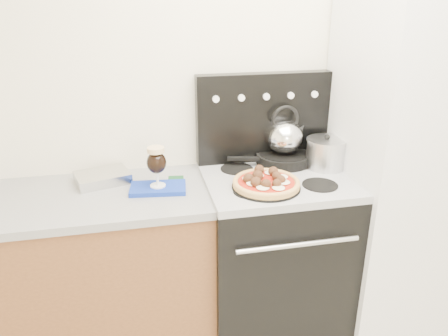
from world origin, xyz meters
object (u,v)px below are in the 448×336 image
object	(u,v)px
oven_mitt	(158,188)
stock_pot	(326,154)
stove_body	(273,254)
skillet	(283,158)
base_cabinet	(71,278)
beer_glass	(157,167)
tea_kettle	(285,134)
pizza_pan	(266,187)
pizza	(266,181)
fridge	(399,163)

from	to	relation	value
oven_mitt	stock_pot	world-z (taller)	stock_pot
stove_body	skillet	xyz separation A→B (m)	(0.10, 0.19, 0.51)
base_cabinet	stock_pot	size ratio (longest dim) A/B	6.83
beer_glass	tea_kettle	bearing A→B (deg)	14.49
base_cabinet	stove_body	xyz separation A→B (m)	(1.10, -0.02, 0.01)
oven_mitt	pizza_pan	world-z (taller)	pizza_pan
oven_mitt	tea_kettle	bearing A→B (deg)	14.49
pizza_pan	pizza	bearing A→B (deg)	180.00
pizza_pan	oven_mitt	bearing A→B (deg)	166.58
pizza	tea_kettle	world-z (taller)	tea_kettle
fridge	pizza	xyz separation A→B (m)	(-0.80, -0.10, 0.00)
tea_kettle	skillet	bearing A→B (deg)	0.00
pizza_pan	stock_pot	xyz separation A→B (m)	(0.40, 0.20, 0.07)
pizza	skillet	xyz separation A→B (m)	(0.20, 0.31, -0.01)
fridge	pizza_pan	xyz separation A→B (m)	(-0.80, -0.10, -0.02)
stock_pot	stove_body	bearing A→B (deg)	-165.86
beer_glass	base_cabinet	bearing A→B (deg)	177.62
oven_mitt	base_cabinet	bearing A→B (deg)	177.62
oven_mitt	stock_pot	xyz separation A→B (m)	(0.93, 0.07, 0.09)
stove_body	beer_glass	distance (m)	0.86
base_cabinet	pizza_pan	xyz separation A→B (m)	(1.01, -0.15, 0.50)
stove_body	oven_mitt	size ratio (longest dim) A/B	3.18
fridge	base_cabinet	bearing A→B (deg)	178.41
beer_glass	skillet	size ratio (longest dim) A/B	0.68
base_cabinet	pizza_pan	size ratio (longest dim) A/B	4.24
base_cabinet	oven_mitt	bearing A→B (deg)	-2.38
base_cabinet	beer_glass	world-z (taller)	beer_glass
beer_glass	skillet	world-z (taller)	beer_glass
stock_pot	pizza	bearing A→B (deg)	-153.79
fridge	stock_pot	size ratio (longest dim) A/B	8.94
oven_mitt	tea_kettle	size ratio (longest dim) A/B	1.19
skillet	tea_kettle	bearing A→B (deg)	0.00
base_cabinet	oven_mitt	world-z (taller)	oven_mitt
pizza_pan	beer_glass	bearing A→B (deg)	166.58
fridge	oven_mitt	distance (m)	1.32
pizza_pan	stock_pot	world-z (taller)	stock_pot
stove_body	pizza_pan	world-z (taller)	pizza_pan
base_cabinet	stove_body	size ratio (longest dim) A/B	1.65
fridge	pizza_pan	world-z (taller)	fridge
base_cabinet	pizza_pan	world-z (taller)	pizza_pan
fridge	stock_pot	world-z (taller)	fridge
oven_mitt	beer_glass	distance (m)	0.12
pizza	tea_kettle	xyz separation A→B (m)	(0.20, 0.31, 0.14)
fridge	pizza	bearing A→B (deg)	-173.14
stove_body	skillet	world-z (taller)	skillet
base_cabinet	fridge	world-z (taller)	fridge
beer_glass	pizza	xyz separation A→B (m)	(0.53, -0.13, -0.07)
beer_glass	pizza	distance (m)	0.55
stove_body	tea_kettle	size ratio (longest dim) A/B	3.78
oven_mitt	stock_pot	size ratio (longest dim) A/B	1.30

